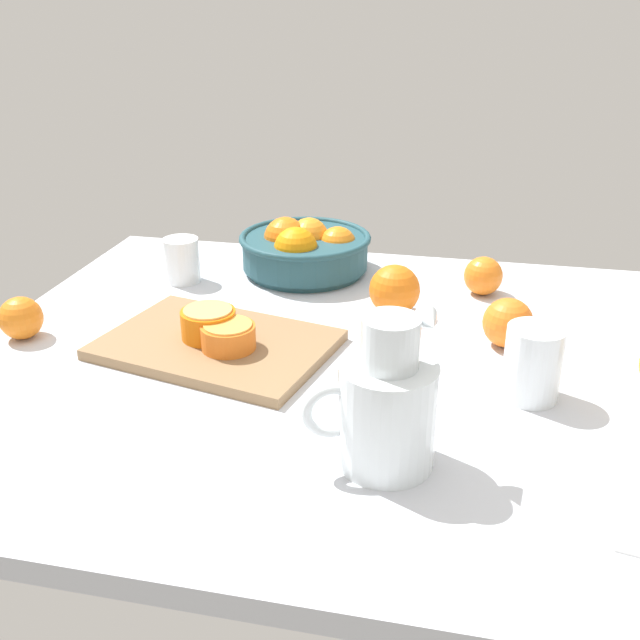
{
  "coord_description": "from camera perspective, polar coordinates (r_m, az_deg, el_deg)",
  "views": [
    {
      "loc": [
        16.93,
        -92.39,
        48.83
      ],
      "look_at": [
        -3.11,
        0.78,
        5.37
      ],
      "focal_mm": 40.53,
      "sensor_mm": 36.0,
      "label": 1
    }
  ],
  "objects": [
    {
      "name": "ground_plane",
      "position": [
        1.07,
        1.55,
        -3.68
      ],
      "size": [
        111.26,
        94.01,
        3.0
      ],
      "primitive_type": "cube",
      "color": "silver"
    },
    {
      "name": "fruit_bowl",
      "position": [
        1.36,
        -1.2,
        5.62
      ],
      "size": [
        24.78,
        24.78,
        10.53
      ],
      "color": "#234C56",
      "rests_on": "ground_plane"
    },
    {
      "name": "juice_pitcher",
      "position": [
        0.81,
        5.25,
        -7.38
      ],
      "size": [
        14.83,
        10.96,
        18.54
      ],
      "color": "white",
      "rests_on": "ground_plane"
    },
    {
      "name": "juice_glass",
      "position": [
        0.98,
        16.4,
        -3.66
      ],
      "size": [
        7.48,
        7.48,
        10.0
      ],
      "color": "white",
      "rests_on": "ground_plane"
    },
    {
      "name": "second_glass",
      "position": [
        1.35,
        -10.84,
        4.49
      ],
      "size": [
        6.52,
        6.52,
        8.16
      ],
      "color": "white",
      "rests_on": "ground_plane"
    },
    {
      "name": "cutting_board",
      "position": [
        1.09,
        -8.16,
        -1.93
      ],
      "size": [
        37.2,
        29.62,
        1.62
      ],
      "primitive_type": "cube",
      "rotation": [
        0.0,
        0.0,
        -0.22
      ],
      "color": "olive",
      "rests_on": "ground_plane"
    },
    {
      "name": "orange_half_0",
      "position": [
        1.05,
        -7.25,
        -1.27
      ],
      "size": [
        7.95,
        7.95,
        3.83
      ],
      "color": "orange",
      "rests_on": "cutting_board"
    },
    {
      "name": "orange_half_1",
      "position": [
        1.09,
        -8.79,
        -0.25
      ],
      "size": [
        8.21,
        8.21,
        4.56
      ],
      "color": "orange",
      "rests_on": "cutting_board"
    },
    {
      "name": "loose_orange_0",
      "position": [
        1.2,
        -22.55,
        0.15
      ],
      "size": [
        6.62,
        6.62,
        6.62
      ],
      "primitive_type": "sphere",
      "color": "orange",
      "rests_on": "ground_plane"
    },
    {
      "name": "loose_orange_2",
      "position": [
        1.19,
        5.91,
        2.38
      ],
      "size": [
        8.41,
        8.41,
        8.41
      ],
      "primitive_type": "sphere",
      "color": "orange",
      "rests_on": "ground_plane"
    },
    {
      "name": "loose_orange_3",
      "position": [
        1.3,
        12.76,
        3.42
      ],
      "size": [
        6.78,
        6.78,
        6.78
      ],
      "primitive_type": "sphere",
      "color": "orange",
      "rests_on": "ground_plane"
    },
    {
      "name": "loose_orange_4",
      "position": [
        1.11,
        14.61,
        -0.21
      ],
      "size": [
        7.53,
        7.53,
        7.53
      ],
      "primitive_type": "sphere",
      "color": "orange",
      "rests_on": "ground_plane"
    }
  ]
}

